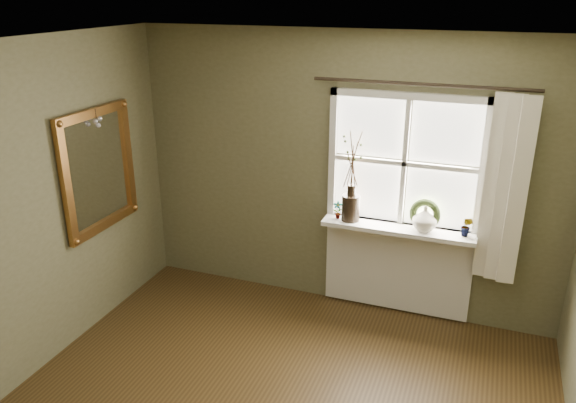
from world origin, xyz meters
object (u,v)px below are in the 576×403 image
(cream_vase, at_px, (425,218))
(dark_jug, at_px, (351,208))
(wreath, at_px, (425,217))
(gilt_mirror, at_px, (99,170))

(cream_vase, bearing_deg, dark_jug, 180.00)
(dark_jug, height_order, wreath, wreath)
(gilt_mirror, bearing_deg, cream_vase, 16.85)
(dark_jug, xyz_separation_m, cream_vase, (0.67, 0.00, -0.01))
(cream_vase, distance_m, gilt_mirror, 2.89)
(dark_jug, relative_size, gilt_mirror, 0.22)
(dark_jug, relative_size, wreath, 0.87)
(dark_jug, xyz_separation_m, gilt_mirror, (-2.08, -0.83, 0.38))
(gilt_mirror, bearing_deg, dark_jug, 21.81)
(cream_vase, distance_m, wreath, 0.04)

